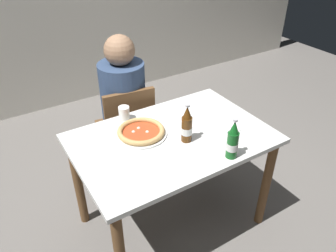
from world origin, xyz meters
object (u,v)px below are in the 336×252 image
at_px(diner_seated, 125,114).
at_px(pizza_margherita_near, 141,132).
at_px(dining_table_main, 172,151).
at_px(beer_bottle_center, 233,141).
at_px(paper_cup, 124,113).
at_px(chair_behind_table, 127,128).
at_px(napkin_with_cutlery, 224,125).
at_px(beer_bottle_left, 187,126).

relative_size(diner_seated, pizza_margherita_near, 3.80).
xyz_separation_m(dining_table_main, beer_bottle_center, (0.18, -0.34, 0.22)).
relative_size(diner_seated, paper_cup, 12.73).
xyz_separation_m(dining_table_main, chair_behind_table, (-0.03, 0.61, -0.15)).
bearing_deg(napkin_with_cutlery, beer_bottle_left, -178.55).
xyz_separation_m(chair_behind_table, diner_seated, (0.01, 0.05, 0.10)).
height_order(dining_table_main, beer_bottle_left, beer_bottle_left).
height_order(diner_seated, beer_bottle_left, diner_seated).
relative_size(beer_bottle_left, napkin_with_cutlery, 1.17).
bearing_deg(napkin_with_cutlery, paper_cup, 141.82).
bearing_deg(beer_bottle_left, beer_bottle_center, -64.36).
relative_size(pizza_margherita_near, beer_bottle_center, 1.29).
xyz_separation_m(dining_table_main, paper_cup, (-0.16, 0.33, 0.16)).
bearing_deg(napkin_with_cutlery, diner_seated, 117.02).
distance_m(chair_behind_table, beer_bottle_left, 0.79).
bearing_deg(beer_bottle_left, pizza_margherita_near, 136.13).
relative_size(napkin_with_cutlery, paper_cup, 2.23).
relative_size(dining_table_main, pizza_margherita_near, 3.77).
bearing_deg(beer_bottle_center, dining_table_main, 117.53).
distance_m(dining_table_main, pizza_margherita_near, 0.24).
bearing_deg(napkin_with_cutlery, pizza_margherita_near, 159.50).
relative_size(beer_bottle_left, paper_cup, 2.60).
height_order(diner_seated, pizza_margherita_near, diner_seated).
bearing_deg(paper_cup, chair_behind_table, 64.36).
height_order(chair_behind_table, paper_cup, chair_behind_table).
distance_m(chair_behind_table, pizza_margherita_near, 0.58).
relative_size(beer_bottle_center, paper_cup, 2.60).
bearing_deg(paper_cup, beer_bottle_left, -62.56).
distance_m(chair_behind_table, diner_seated, 0.11).
bearing_deg(pizza_margherita_near, paper_cup, 92.59).
height_order(dining_table_main, napkin_with_cutlery, napkin_with_cutlery).
distance_m(diner_seated, beer_bottle_center, 1.05).
relative_size(dining_table_main, chair_behind_table, 1.41).
xyz_separation_m(diner_seated, paper_cup, (-0.14, -0.33, 0.21)).
relative_size(dining_table_main, diner_seated, 0.99).
relative_size(chair_behind_table, napkin_with_cutlery, 4.01).
bearing_deg(dining_table_main, beer_bottle_left, -56.54).
bearing_deg(chair_behind_table, paper_cup, 71.89).
relative_size(dining_table_main, beer_bottle_left, 4.86).
height_order(beer_bottle_center, paper_cup, beer_bottle_center).
xyz_separation_m(diner_seated, beer_bottle_left, (0.07, -0.74, 0.27)).
bearing_deg(beer_bottle_left, paper_cup, 117.44).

